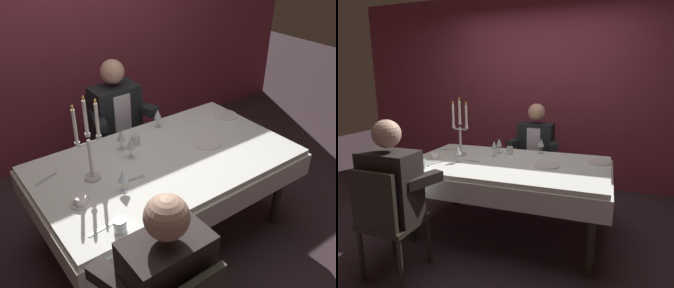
# 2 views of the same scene
# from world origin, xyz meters

# --- Properties ---
(ground_plane) EXTENTS (12.00, 12.00, 0.00)m
(ground_plane) POSITION_xyz_m (0.00, 0.00, 0.00)
(ground_plane) COLOR #382930
(back_wall) EXTENTS (6.00, 0.12, 2.70)m
(back_wall) POSITION_xyz_m (0.00, 1.66, 1.35)
(back_wall) COLOR #873143
(back_wall) RESTS_ON ground_plane
(dining_table) EXTENTS (1.94, 1.14, 0.74)m
(dining_table) POSITION_xyz_m (0.00, 0.00, 0.62)
(dining_table) COLOR white
(dining_table) RESTS_ON ground_plane
(candelabra) EXTENTS (0.19, 0.11, 0.61)m
(candelabra) POSITION_xyz_m (-0.55, 0.09, 0.99)
(candelabra) COLOR silver
(candelabra) RESTS_ON dining_table
(dinner_plate_0) EXTENTS (0.24, 0.24, 0.01)m
(dinner_plate_0) POSITION_xyz_m (0.39, -0.01, 0.75)
(dinner_plate_0) COLOR white
(dinner_plate_0) RESTS_ON dining_table
(dinner_plate_1) EXTENTS (0.21, 0.21, 0.01)m
(dinner_plate_1) POSITION_xyz_m (0.84, 0.25, 0.75)
(dinner_plate_1) COLOR white
(dinner_plate_1) RESTS_ON dining_table
(wine_glass_0) EXTENTS (0.07, 0.07, 0.16)m
(wine_glass_0) POSITION_xyz_m (-0.20, 0.30, 0.86)
(wine_glass_0) COLOR silver
(wine_glass_0) RESTS_ON dining_table
(wine_glass_1) EXTENTS (0.07, 0.07, 0.16)m
(wine_glass_1) POSITION_xyz_m (0.23, 0.44, 0.85)
(wine_glass_1) COLOR silver
(wine_glass_1) RESTS_ON dining_table
(wine_glass_2) EXTENTS (0.07, 0.07, 0.16)m
(wine_glass_2) POSITION_xyz_m (-0.45, -0.16, 0.86)
(wine_glass_2) COLOR silver
(wine_glass_2) RESTS_ON dining_table
(wine_glass_3) EXTENTS (0.07, 0.07, 0.16)m
(wine_glass_3) POSITION_xyz_m (-0.20, 0.16, 0.85)
(wine_glass_3) COLOR silver
(wine_glass_3) RESTS_ON dining_table
(water_tumbler_0) EXTENTS (0.07, 0.07, 0.08)m
(water_tumbler_0) POSITION_xyz_m (-0.08, 0.30, 0.78)
(water_tumbler_0) COLOR silver
(water_tumbler_0) RESTS_ON dining_table
(water_tumbler_1) EXTENTS (0.07, 0.07, 0.08)m
(water_tumbler_1) POSITION_xyz_m (-0.65, -0.46, 0.78)
(water_tumbler_1) COLOR silver
(water_tumbler_1) RESTS_ON dining_table
(coffee_cup_0) EXTENTS (0.13, 0.12, 0.06)m
(coffee_cup_0) POSITION_xyz_m (-0.73, -0.11, 0.77)
(coffee_cup_0) COLOR white
(coffee_cup_0) RESTS_ON dining_table
(knife_0) EXTENTS (0.19, 0.04, 0.01)m
(knife_0) POSITION_xyz_m (-0.72, -0.39, 0.74)
(knife_0) COLOR #B7B7BC
(knife_0) RESTS_ON dining_table
(fork_1) EXTENTS (0.17, 0.07, 0.01)m
(fork_1) POSITION_xyz_m (-0.81, 0.26, 0.74)
(fork_1) COLOR #B7B7BC
(fork_1) RESTS_ON dining_table
(fork_2) EXTENTS (0.17, 0.04, 0.01)m
(fork_2) POSITION_xyz_m (-0.34, -0.09, 0.74)
(fork_2) COLOR #B7B7BC
(fork_2) RESTS_ON dining_table
(seated_diner_0) EXTENTS (0.63, 0.48, 1.24)m
(seated_diner_0) POSITION_xyz_m (-0.64, -0.89, 0.74)
(seated_diner_0) COLOR #2C2B20
(seated_diner_0) RESTS_ON ground_plane
(seated_diner_1) EXTENTS (0.63, 0.48, 1.24)m
(seated_diner_1) POSITION_xyz_m (0.07, 0.89, 0.74)
(seated_diner_1) COLOR #2C2B20
(seated_diner_1) RESTS_ON ground_plane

